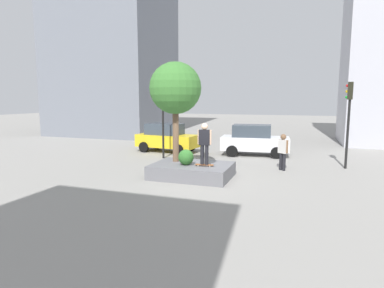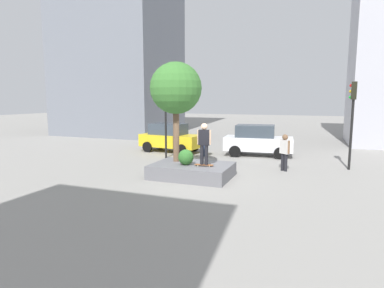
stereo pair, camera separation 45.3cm
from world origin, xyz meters
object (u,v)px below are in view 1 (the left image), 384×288
Objects in this scene: sedan_parked at (167,137)px; pedestrian_crossing at (202,141)px; skateboard at (204,165)px; planter_ledge at (192,171)px; skateboarder at (204,141)px; bystander_watching at (283,149)px; plaza_tree at (175,89)px; police_car at (254,140)px; traffic_light_median at (163,105)px; traffic_light_corner at (349,110)px.

pedestrian_crossing is at bearing -19.73° from sedan_parked.
skateboard is 0.19× the size of sedan_parked.
planter_ledge is 5.28m from pedestrian_crossing.
skateboarder is 0.99× the size of bystander_watching.
plaza_tree is 1.07× the size of police_car.
skateboard is 0.50× the size of pedestrian_crossing.
traffic_light_median is (-2.22, 3.50, -0.79)m from plaza_tree.
traffic_light_corner is (6.03, 4.50, 1.24)m from skateboarder.
skateboard is at bearing 90.00° from skateboarder.
police_car is 0.98× the size of traffic_light_corner.
plaza_tree is at bearing -57.62° from traffic_light_median.
pedestrian_crossing reaches higher than skateboard.
skateboard is 0.18× the size of traffic_light_median.
traffic_light_corner is at bearing -10.03° from sedan_parked.
sedan_parked is 0.91× the size of traffic_light_median.
plaza_tree reaches higher than skateboard.
skateboarder is (1.57, -0.62, -2.23)m from plaza_tree.
skateboard is 0.46× the size of skateboarder.
pedestrian_crossing is at bearing 31.88° from traffic_light_median.
traffic_light_median reaches higher than pedestrian_crossing.
plaza_tree is at bearing 158.24° from planter_ledge.
traffic_light_median is at bearing 171.08° from bystander_watching.
skateboard is at bearing -135.19° from bystander_watching.
pedestrian_crossing is at bearing 102.35° from planter_ledge.
plaza_tree is 1.08× the size of sedan_parked.
pedestrian_crossing is at bearing -152.63° from police_car.
skateboarder is 7.63m from traffic_light_corner.
traffic_light_corner is 3.81m from bystander_watching.
traffic_light_median reaches higher than bystander_watching.
police_car is at bearing 80.84° from skateboarder.
plaza_tree reaches higher than skateboarder.
bystander_watching is (6.85, -1.08, -2.10)m from traffic_light_median.
planter_ledge is at bearing -57.44° from sedan_parked.
bystander_watching is (-2.97, -1.46, -1.90)m from traffic_light_corner.
bystander_watching is at bearing -62.90° from police_car.
planter_ledge is 0.78m from skateboard.
plaza_tree is 8.59m from traffic_light_corner.
traffic_light_corner reaches higher than pedestrian_crossing.
plaza_tree is at bearing 158.46° from skateboarder.
traffic_light_corner is at bearing 32.45° from planter_ledge.
pedestrian_crossing is at bearing 108.26° from skateboard.
skateboarder is (0.00, -0.00, 1.04)m from skateboard.
police_car reaches higher than skateboard.
traffic_light_median is at bearing -150.72° from police_car.
sedan_parked is 2.34× the size of bystander_watching.
skateboarder is at bearing -71.74° from pedestrian_crossing.
police_car is 2.36× the size of bystander_watching.
planter_ledge is at bearing -50.91° from traffic_light_median.
bystander_watching reaches higher than planter_ledge.
skateboarder is (0.65, -0.25, 1.40)m from planter_ledge.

